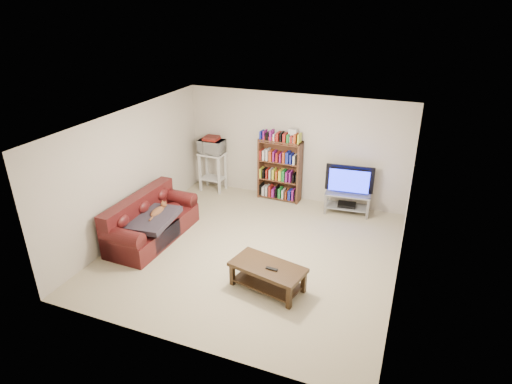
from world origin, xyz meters
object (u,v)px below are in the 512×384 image
at_px(sofa, 150,223).
at_px(bookshelf, 280,169).
at_px(coffee_table, 268,273).
at_px(tv_stand, 347,199).

xyz_separation_m(sofa, bookshelf, (1.74, 2.57, 0.42)).
xyz_separation_m(coffee_table, tv_stand, (0.68, 3.08, 0.02)).
bearing_deg(bookshelf, tv_stand, -3.35).
height_order(sofa, tv_stand, sofa).
xyz_separation_m(coffee_table, bookshelf, (-0.89, 3.23, 0.43)).
bearing_deg(sofa, coffee_table, -12.72).
bearing_deg(bookshelf, coffee_table, -72.46).
bearing_deg(sofa, tv_stand, 37.46).
distance_m(tv_stand, bookshelf, 1.63).
bearing_deg(tv_stand, bookshelf, 169.21).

